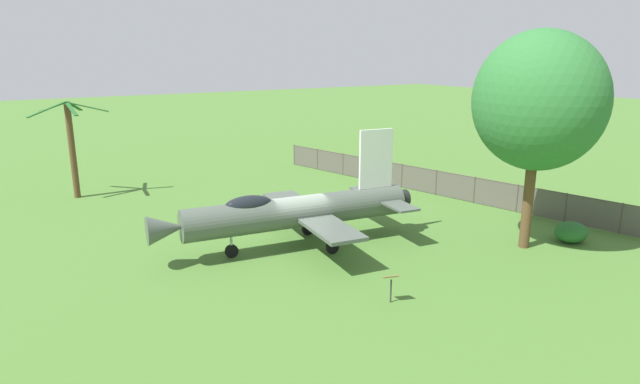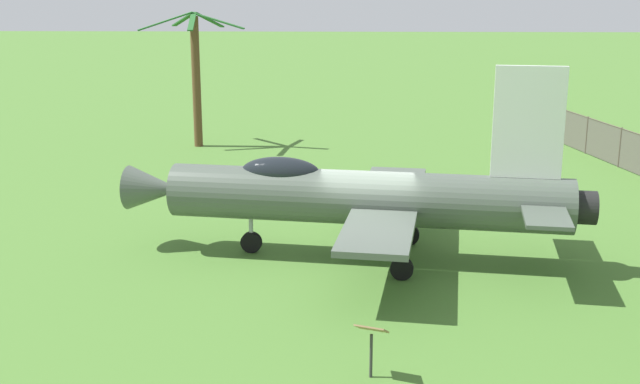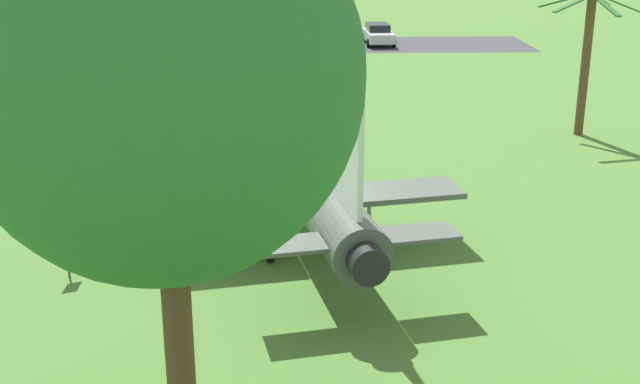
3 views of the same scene
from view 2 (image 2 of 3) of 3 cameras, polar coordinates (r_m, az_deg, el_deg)
The scene contains 4 objects.
ground_plane at distance 22.54m, azimuth 3.25°, elevation -4.72°, with size 200.00×200.00×0.00m, color #47722D.
display_jet at distance 22.04m, azimuth 2.45°, elevation -0.22°, with size 8.68×12.86×5.40m.
palm_tree at distance 37.53m, azimuth -8.73°, elevation 8.29°, with size 4.07×4.70×6.11m.
info_plaque at distance 15.83m, azimuth 3.64°, elevation -10.13°, with size 0.58×0.70×1.14m.
Camera 2 is at (21.24, -0.66, 7.51)m, focal length 45.46 mm.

